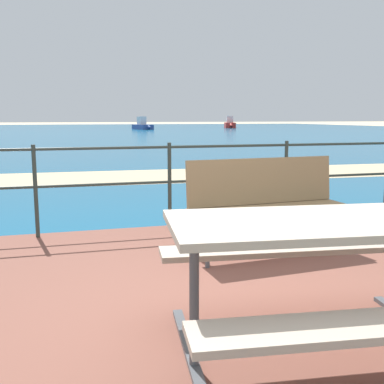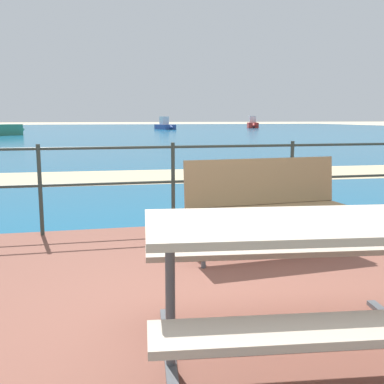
# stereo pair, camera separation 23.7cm
# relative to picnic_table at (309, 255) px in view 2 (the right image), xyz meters

# --- Properties ---
(ground_plane) EXTENTS (240.00, 240.00, 0.00)m
(ground_plane) POSITION_rel_picnic_table_xyz_m (-0.16, 0.65, -0.65)
(ground_plane) COLOR beige
(patio_paving) EXTENTS (6.40, 5.20, 0.06)m
(patio_paving) POSITION_rel_picnic_table_xyz_m (-0.16, 0.65, -0.62)
(patio_paving) COLOR brown
(patio_paving) RESTS_ON ground
(sea_water) EXTENTS (90.00, 90.00, 0.01)m
(sea_water) POSITION_rel_picnic_table_xyz_m (-0.16, 40.65, -0.65)
(sea_water) COLOR #145B84
(sea_water) RESTS_ON ground
(beach_strip) EXTENTS (54.05, 4.30, 0.01)m
(beach_strip) POSITION_rel_picnic_table_xyz_m (-0.16, 8.33, -0.65)
(beach_strip) COLOR tan
(beach_strip) RESTS_ON ground
(picnic_table) EXTENTS (1.82, 1.55, 0.78)m
(picnic_table) POSITION_rel_picnic_table_xyz_m (0.00, 0.00, 0.00)
(picnic_table) COLOR tan
(picnic_table) RESTS_ON patio_paving
(park_bench) EXTENTS (1.56, 0.54, 0.91)m
(park_bench) POSITION_rel_picnic_table_xyz_m (0.51, 1.91, -0.05)
(park_bench) COLOR #8C704C
(park_bench) RESTS_ON patio_paving
(railing_fence) EXTENTS (5.94, 0.04, 1.01)m
(railing_fence) POSITION_rel_picnic_table_xyz_m (-0.16, 3.10, 0.05)
(railing_fence) COLOR #2D3833
(railing_fence) RESTS_ON patio_paving
(boat_near) EXTENTS (2.15, 4.23, 1.47)m
(boat_near) POSITION_rel_picnic_table_xyz_m (18.86, 53.07, -0.20)
(boat_near) COLOR red
(boat_near) RESTS_ON sea_water
(boat_mid) EXTENTS (1.98, 3.91, 1.39)m
(boat_mid) POSITION_rel_picnic_table_xyz_m (7.03, 48.57, -0.23)
(boat_mid) COLOR #2D478C
(boat_mid) RESTS_ON sea_water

